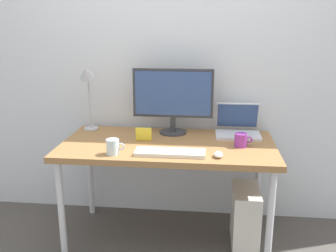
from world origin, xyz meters
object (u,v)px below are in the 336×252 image
(mouse, at_px, (218,154))
(computer_tower, at_px, (245,217))
(monitor, at_px, (173,97))
(laptop, at_px, (238,127))
(desk, at_px, (168,151))
(glass_cup, at_px, (113,147))
(photo_frame, at_px, (144,134))
(keyboard, at_px, (170,153))
(coffee_mug, at_px, (241,140))
(desk_lamp, at_px, (87,83))

(mouse, bearing_deg, computer_tower, 47.56)
(monitor, height_order, computer_tower, monitor)
(laptop, relative_size, mouse, 3.56)
(desk, bearing_deg, computer_tower, -2.16)
(desk, bearing_deg, glass_cup, -139.89)
(photo_frame, relative_size, computer_tower, 0.26)
(keyboard, bearing_deg, coffee_mug, 24.44)
(monitor, bearing_deg, laptop, 2.41)
(keyboard, distance_m, mouse, 0.30)
(glass_cup, bearing_deg, mouse, 1.58)
(mouse, relative_size, coffee_mug, 0.76)
(desk_lamp, height_order, glass_cup, desk_lamp)
(desk, bearing_deg, desk_lamp, 158.98)
(computer_tower, bearing_deg, keyboard, -157.44)
(desk, distance_m, monitor, 0.41)
(coffee_mug, bearing_deg, desk_lamp, 166.53)
(laptop, relative_size, coffee_mug, 2.69)
(desk_lamp, relative_size, glass_cup, 4.33)
(keyboard, bearing_deg, glass_cup, -174.37)
(desk, height_order, laptop, laptop)
(desk_lamp, bearing_deg, coffee_mug, -13.47)
(monitor, xyz_separation_m, laptop, (0.48, 0.02, -0.22))
(laptop, xyz_separation_m, desk_lamp, (-1.11, -0.02, 0.31))
(photo_frame, bearing_deg, coffee_mug, -4.93)
(monitor, distance_m, keyboard, 0.54)
(coffee_mug, distance_m, glass_cup, 0.84)
(keyboard, height_order, glass_cup, glass_cup)
(mouse, bearing_deg, keyboard, 176.78)
(keyboard, xyz_separation_m, coffee_mug, (0.45, 0.21, 0.03))
(coffee_mug, relative_size, photo_frame, 1.08)
(desk, distance_m, mouse, 0.43)
(monitor, height_order, laptop, monitor)
(desk, xyz_separation_m, photo_frame, (-0.17, 0.03, 0.11))
(desk_lamp, bearing_deg, photo_frame, -24.89)
(desk, bearing_deg, coffee_mug, -3.10)
(coffee_mug, xyz_separation_m, photo_frame, (-0.66, 0.06, 0.00))
(coffee_mug, bearing_deg, keyboard, -155.56)
(mouse, height_order, coffee_mug, coffee_mug)
(mouse, bearing_deg, desk_lamp, 153.08)
(photo_frame, bearing_deg, laptop, 19.14)
(mouse, xyz_separation_m, coffee_mug, (0.15, 0.22, 0.03))
(mouse, bearing_deg, glass_cup, -178.42)
(glass_cup, xyz_separation_m, computer_tower, (0.86, 0.25, -0.57))
(coffee_mug, relative_size, computer_tower, 0.28)
(computer_tower, bearing_deg, desk_lamp, 167.44)
(laptop, xyz_separation_m, glass_cup, (-0.80, -0.53, -0.01))
(mouse, distance_m, coffee_mug, 0.27)
(laptop, bearing_deg, desk, -151.90)
(coffee_mug, bearing_deg, photo_frame, 175.07)
(laptop, bearing_deg, photo_frame, -160.86)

